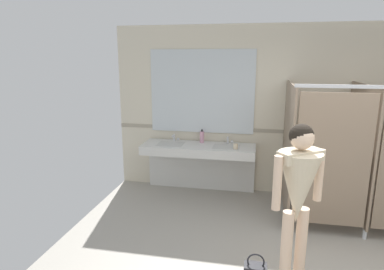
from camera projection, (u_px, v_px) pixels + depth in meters
The scene contains 7 objects.
wall_back at pixel (317, 113), 5.22m from camera, with size 6.57×0.12×2.73m, color beige.
wall_back_tile_band at pixel (316, 133), 5.23m from camera, with size 6.57×0.01×0.06m, color #9E937F.
vanity_counter at pixel (199, 156), 5.47m from camera, with size 1.82×0.58×0.95m.
mirror_panel at pixel (202, 92), 5.44m from camera, with size 1.72×0.02×1.36m, color silver.
person_standing at pixel (298, 187), 3.09m from camera, with size 0.56×0.56×1.63m.
soap_dispenser at pixel (202, 137), 5.48m from camera, with size 0.07×0.07×0.22m.
paper_cup at pixel (236, 146), 5.09m from camera, with size 0.07×0.07×0.08m, color beige.
Camera 1 is at (-0.94, -2.92, 2.21)m, focal length 30.99 mm.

